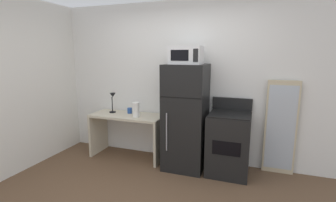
{
  "coord_description": "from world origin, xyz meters",
  "views": [
    {
      "loc": [
        1.13,
        -2.21,
        1.76
      ],
      "look_at": [
        -0.06,
        1.1,
        1.09
      ],
      "focal_mm": 26.18,
      "sensor_mm": 36.0,
      "label": 1
    }
  ],
  "objects_px": {
    "desk_lamp": "(113,99)",
    "desk": "(128,127)",
    "microwave": "(186,55)",
    "leaning_mirror": "(281,128)",
    "coffee_mug": "(130,111)",
    "oven_range": "(229,143)",
    "refrigerator": "(186,117)",
    "paper_towel_roll": "(136,110)"
  },
  "relations": [
    {
      "from": "paper_towel_roll",
      "to": "microwave",
      "type": "bearing_deg",
      "value": 1.49
    },
    {
      "from": "refrigerator",
      "to": "leaning_mirror",
      "type": "height_order",
      "value": "refrigerator"
    },
    {
      "from": "desk_lamp",
      "to": "refrigerator",
      "type": "bearing_deg",
      "value": -3.58
    },
    {
      "from": "desk",
      "to": "desk_lamp",
      "type": "height_order",
      "value": "desk_lamp"
    },
    {
      "from": "oven_range",
      "to": "leaning_mirror",
      "type": "height_order",
      "value": "leaning_mirror"
    },
    {
      "from": "desk",
      "to": "desk_lamp",
      "type": "relative_size",
      "value": 3.54
    },
    {
      "from": "coffee_mug",
      "to": "leaning_mirror",
      "type": "distance_m",
      "value": 2.42
    },
    {
      "from": "desk",
      "to": "oven_range",
      "type": "height_order",
      "value": "oven_range"
    },
    {
      "from": "coffee_mug",
      "to": "refrigerator",
      "type": "height_order",
      "value": "refrigerator"
    },
    {
      "from": "desk_lamp",
      "to": "refrigerator",
      "type": "xyz_separation_m",
      "value": [
        1.34,
        -0.08,
        -0.18
      ]
    },
    {
      "from": "leaning_mirror",
      "to": "microwave",
      "type": "bearing_deg",
      "value": -168.07
    },
    {
      "from": "refrigerator",
      "to": "leaning_mirror",
      "type": "relative_size",
      "value": 1.15
    },
    {
      "from": "coffee_mug",
      "to": "oven_range",
      "type": "distance_m",
      "value": 1.75
    },
    {
      "from": "paper_towel_roll",
      "to": "desk_lamp",
      "type": "bearing_deg",
      "value": 166.15
    },
    {
      "from": "refrigerator",
      "to": "oven_range",
      "type": "distance_m",
      "value": 0.74
    },
    {
      "from": "microwave",
      "to": "leaning_mirror",
      "type": "xyz_separation_m",
      "value": [
        1.37,
        0.29,
        -1.05
      ]
    },
    {
      "from": "paper_towel_roll",
      "to": "oven_range",
      "type": "distance_m",
      "value": 1.54
    },
    {
      "from": "leaning_mirror",
      "to": "paper_towel_roll",
      "type": "bearing_deg",
      "value": -171.95
    },
    {
      "from": "desk",
      "to": "coffee_mug",
      "type": "bearing_deg",
      "value": 95.68
    },
    {
      "from": "coffee_mug",
      "to": "microwave",
      "type": "distance_m",
      "value": 1.43
    },
    {
      "from": "desk_lamp",
      "to": "oven_range",
      "type": "distance_m",
      "value": 2.07
    },
    {
      "from": "desk_lamp",
      "to": "desk",
      "type": "bearing_deg",
      "value": -7.34
    },
    {
      "from": "desk_lamp",
      "to": "microwave",
      "type": "xyz_separation_m",
      "value": [
        1.34,
        -0.11,
        0.76
      ]
    },
    {
      "from": "coffee_mug",
      "to": "microwave",
      "type": "relative_size",
      "value": 0.21
    },
    {
      "from": "paper_towel_roll",
      "to": "leaning_mirror",
      "type": "distance_m",
      "value": 2.22
    },
    {
      "from": "refrigerator",
      "to": "microwave",
      "type": "relative_size",
      "value": 3.51
    },
    {
      "from": "desk",
      "to": "leaning_mirror",
      "type": "bearing_deg",
      "value": 5.28
    },
    {
      "from": "refrigerator",
      "to": "leaning_mirror",
      "type": "bearing_deg",
      "value": 11.08
    },
    {
      "from": "microwave",
      "to": "coffee_mug",
      "type": "bearing_deg",
      "value": 170.77
    },
    {
      "from": "desk",
      "to": "leaning_mirror",
      "type": "xyz_separation_m",
      "value": [
        2.41,
        0.22,
        0.17
      ]
    },
    {
      "from": "refrigerator",
      "to": "oven_range",
      "type": "relative_size",
      "value": 1.47
    },
    {
      "from": "desk",
      "to": "oven_range",
      "type": "xyz_separation_m",
      "value": [
        1.7,
        -0.03,
        -0.06
      ]
    },
    {
      "from": "desk",
      "to": "coffee_mug",
      "type": "relative_size",
      "value": 13.15
    },
    {
      "from": "microwave",
      "to": "oven_range",
      "type": "relative_size",
      "value": 0.42
    },
    {
      "from": "leaning_mirror",
      "to": "desk",
      "type": "bearing_deg",
      "value": -174.72
    },
    {
      "from": "desk_lamp",
      "to": "paper_towel_roll",
      "type": "height_order",
      "value": "desk_lamp"
    },
    {
      "from": "microwave",
      "to": "desk_lamp",
      "type": "bearing_deg",
      "value": 175.52
    },
    {
      "from": "oven_range",
      "to": "coffee_mug",
      "type": "bearing_deg",
      "value": 175.41
    },
    {
      "from": "coffee_mug",
      "to": "leaning_mirror",
      "type": "xyz_separation_m",
      "value": [
        2.42,
        0.12,
        -0.1
      ]
    },
    {
      "from": "paper_towel_roll",
      "to": "leaning_mirror",
      "type": "height_order",
      "value": "leaning_mirror"
    },
    {
      "from": "desk",
      "to": "oven_range",
      "type": "relative_size",
      "value": 1.14
    },
    {
      "from": "desk_lamp",
      "to": "coffee_mug",
      "type": "xyz_separation_m",
      "value": [
        0.29,
        0.07,
        -0.19
      ]
    }
  ]
}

